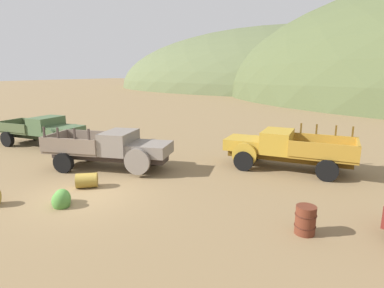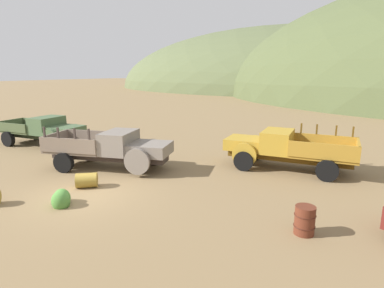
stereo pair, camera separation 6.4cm
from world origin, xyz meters
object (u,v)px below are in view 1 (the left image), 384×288
Objects in this scene: truck_mustard at (279,148)px; truck_primer_gray at (117,149)px; oil_drum_spare at (87,180)px; oil_drum_foreground at (305,220)px; truck_weathered_green at (46,131)px.

truck_primer_gray is at bearing 25.37° from truck_mustard.
truck_mustard is 6.10× the size of oil_drum_spare.
oil_drum_foreground is at bearing 5.19° from oil_drum_spare.
oil_drum_foreground is at bearing -29.64° from truck_primer_gray.
truck_weathered_green is 5.90× the size of oil_drum_spare.
truck_mustard is at bearing 3.79° from truck_weathered_green.
oil_drum_foreground is at bearing -18.83° from truck_weathered_green.
truck_mustard reaches higher than oil_drum_foreground.
oil_drum_spare is at bearing -33.46° from truck_weathered_green.
truck_mustard is at bearing 113.96° from oil_drum_foreground.
truck_primer_gray reaches higher than oil_drum_foreground.
oil_drum_foreground is (16.79, -3.00, -0.56)m from truck_weathered_green.
truck_primer_gray is at bearing 107.11° from oil_drum_spare.
truck_mustard is 6.72m from oil_drum_foreground.
truck_primer_gray is 6.17× the size of oil_drum_spare.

